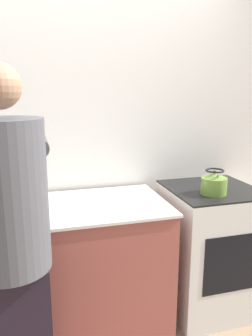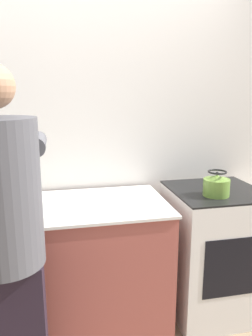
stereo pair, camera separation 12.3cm
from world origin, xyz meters
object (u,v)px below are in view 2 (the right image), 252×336
at_px(knife, 12,204).
at_px(kettle, 216,185).
at_px(oven, 212,251).
at_px(cutting_board, 13,207).
at_px(person, 6,239).

height_order(knife, kettle, kettle).
distance_m(oven, knife, 1.45).
bearing_deg(oven, cutting_board, 178.79).
relative_size(oven, person, 0.54).
relative_size(person, cutting_board, 5.96).
bearing_deg(person, oven, 21.31).
bearing_deg(person, knife, 94.19).
height_order(cutting_board, kettle, kettle).
distance_m(person, kettle, 1.33).
xyz_separation_m(knife, kettle, (1.31, -0.17, 0.09)).
relative_size(person, kettle, 9.98).
distance_m(oven, person, 1.51).
relative_size(oven, cutting_board, 3.22).
height_order(oven, person, person).
height_order(oven, kettle, kettle).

